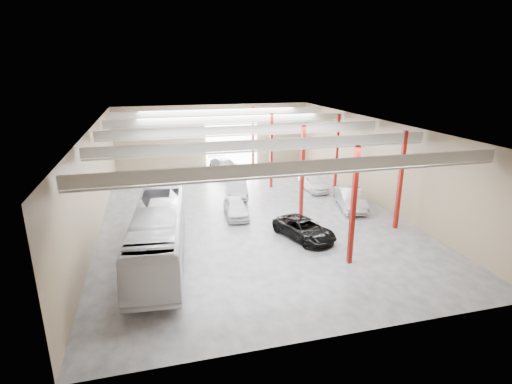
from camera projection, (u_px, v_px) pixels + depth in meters
name	position (u px, v px, depth m)	size (l,w,h in m)	color
depot_shell	(247.00, 149.00, 30.86)	(22.12, 32.12, 7.06)	#404044
coach_bus	(159.00, 234.00, 23.44)	(2.77, 11.85, 3.30)	silver
black_sedan	(304.00, 229.00, 26.73)	(2.24, 4.85, 1.35)	black
car_row_a	(236.00, 208.00, 30.65)	(1.68, 4.17, 1.42)	silver
car_row_b	(236.00, 186.00, 35.67)	(1.78, 5.12, 1.69)	#ABAAAF
car_row_c	(225.00, 167.00, 42.82)	(2.24, 5.51, 1.60)	gray
car_right_near	(350.00, 199.00, 32.37)	(1.73, 4.96, 1.63)	#9F9FA3
car_right_far	(313.00, 183.00, 37.14)	(1.71, 4.25, 1.45)	white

